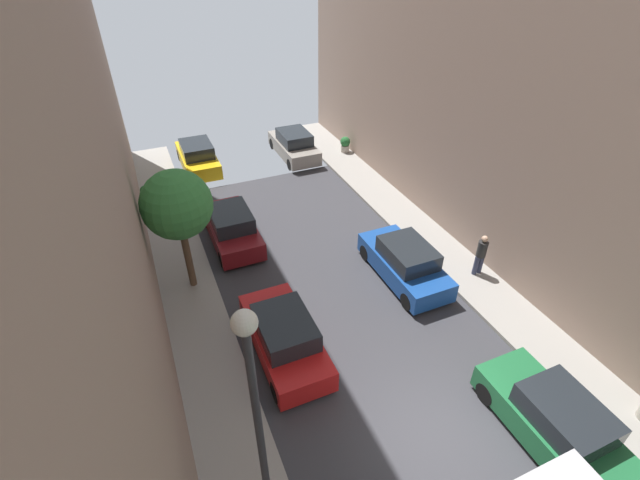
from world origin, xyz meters
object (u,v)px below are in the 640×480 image
parked_car_left_4 (198,157)px  parked_car_right_3 (294,145)px  potted_plant_2 (146,193)px  parked_car_right_1 (556,422)px  parked_car_left_3 (232,227)px  parked_car_left_2 (285,337)px  lamp_post (255,400)px  street_tree_0 (177,205)px  pedestrian (481,254)px  potted_plant_1 (345,144)px  parked_car_right_2 (405,263)px

parked_car_left_4 → parked_car_right_3: (5.40, -0.58, 0.00)m
potted_plant_2 → parked_car_right_1: bearing=-63.3°
parked_car_left_3 → potted_plant_2: size_ratio=4.82×
parked_car_left_2 → parked_car_left_3: size_ratio=1.00×
parked_car_left_3 → lamp_post: 11.56m
parked_car_left_4 → street_tree_0: street_tree_0 is taller
pedestrian → potted_plant_2: (-11.05, 10.59, -0.42)m
parked_car_left_4 → potted_plant_1: parked_car_left_4 is taller
parked_car_right_2 → potted_plant_1: bearing=75.4°
potted_plant_2 → parked_car_left_2: bearing=-75.0°
parked_car_right_1 → pedestrian: bearing=66.9°
parked_car_left_2 → potted_plant_1: 15.23m
parked_car_right_3 → lamp_post: 19.55m
parked_car_right_2 → lamp_post: lamp_post is taller
parked_car_left_4 → lamp_post: 18.80m
parked_car_left_4 → parked_car_right_1: same height
parked_car_left_2 → pedestrian: (8.02, 0.67, 0.35)m
parked_car_left_4 → parked_car_right_2: (5.40, -12.45, 0.00)m
parked_car_right_2 → parked_car_right_3: size_ratio=1.00×
parked_car_left_3 → parked_car_left_4: (0.00, 7.52, 0.00)m
potted_plant_1 → lamp_post: (-10.19, -17.00, 3.52)m
parked_car_left_2 → parked_car_left_3: (0.00, 6.64, 0.00)m
parked_car_right_3 → lamp_post: bearing=-112.3°
parked_car_right_2 → potted_plant_2: bearing=131.4°
potted_plant_2 → lamp_post: (1.12, -15.49, 3.50)m
parked_car_right_1 → parked_car_right_3: bearing=90.0°
parked_car_left_3 → parked_car_right_1: 13.27m
potted_plant_1 → pedestrian: bearing=-91.2°
parked_car_left_2 → parked_car_right_1: size_ratio=1.00×
parked_car_left_2 → parked_car_left_4: size_ratio=1.00×
parked_car_left_3 → parked_car_right_1: (5.40, -12.12, 0.00)m
parked_car_right_2 → pedestrian: size_ratio=2.44×
parked_car_right_3 → lamp_post: lamp_post is taller
parked_car_right_2 → lamp_post: bearing=-140.9°
parked_car_right_1 → pedestrian: 6.69m
street_tree_0 → potted_plant_1: (10.37, 8.46, -2.93)m
parked_car_right_1 → pedestrian: (2.62, 6.15, 0.35)m
parked_car_left_3 → potted_plant_1: parked_car_left_3 is taller
parked_car_left_3 → potted_plant_2: (-3.02, 4.62, -0.06)m
parked_car_left_2 → pedestrian: bearing=4.8°
parked_car_right_2 → lamp_post: size_ratio=0.68×
parked_car_left_4 → parked_car_right_2: 13.57m
parked_car_right_3 → potted_plant_2: size_ratio=4.82×
parked_car_right_1 → street_tree_0: (-7.49, 9.79, 2.84)m
parked_car_left_2 → parked_car_left_3: bearing=90.0°
parked_car_right_1 → potted_plant_2: size_ratio=4.82×
parked_car_right_2 → potted_plant_2: 12.74m
parked_car_right_2 → parked_car_right_3: bearing=90.0°
parked_car_right_2 → parked_car_right_1: bearing=-90.0°
parked_car_right_3 → potted_plant_2: 8.73m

